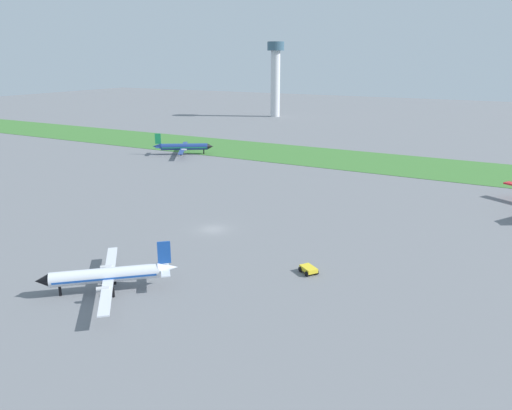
{
  "coord_description": "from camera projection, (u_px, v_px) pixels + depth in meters",
  "views": [
    {
      "loc": [
        44.02,
        -65.7,
        27.75
      ],
      "look_at": [
        4.37,
        7.2,
        3.0
      ],
      "focal_mm": 34.87,
      "sensor_mm": 36.0,
      "label": 1
    }
  ],
  "objects": [
    {
      "name": "baggage_cart_near_gate",
      "position": [
        309.0,
        269.0,
        66.34
      ],
      "size": [
        2.95,
        2.81,
        0.9
      ],
      "rotation": [
        0.0,
        0.0,
        2.52
      ],
      "color": "yellow",
      "rests_on": "ground_plane"
    },
    {
      "name": "airplane_foreground_turboprop",
      "position": [
        108.0,
        275.0,
        60.81
      ],
      "size": [
        14.21,
        15.73,
        5.94
      ],
      "rotation": [
        0.0,
        0.0,
        3.86
      ],
      "color": "silver",
      "rests_on": "ground_plane"
    },
    {
      "name": "grass_taxiway_strip",
      "position": [
        345.0,
        159.0,
        140.51
      ],
      "size": [
        360.0,
        28.0,
        0.08
      ],
      "primitive_type": "cube",
      "color": "#3D7533",
      "rests_on": "ground_plane"
    },
    {
      "name": "airplane_taxiing_turboprop",
      "position": [
        183.0,
        147.0,
        147.0
      ],
      "size": [
        16.09,
        18.43,
        6.28
      ],
      "rotation": [
        0.0,
        0.0,
        0.56
      ],
      "color": "navy",
      "rests_on": "ground_plane"
    },
    {
      "name": "control_tower",
      "position": [
        275.0,
        73.0,
        236.08
      ],
      "size": [
        8.0,
        8.0,
        34.71
      ],
      "color": "silver",
      "rests_on": "ground_plane"
    },
    {
      "name": "ground_plane",
      "position": [
        213.0,
        229.0,
        83.39
      ],
      "size": [
        600.0,
        600.0,
        0.0
      ],
      "primitive_type": "plane",
      "color": "slate"
    }
  ]
}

